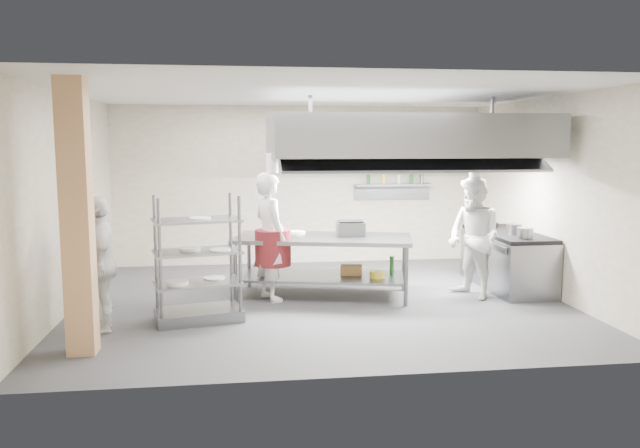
{
  "coord_description": "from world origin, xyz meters",
  "views": [
    {
      "loc": [
        -1.18,
        -8.84,
        2.31
      ],
      "look_at": [
        0.02,
        0.2,
        1.12
      ],
      "focal_mm": 35.0,
      "sensor_mm": 36.0,
      "label": 1
    }
  ],
  "objects": [
    {
      "name": "wicker_basket",
      "position": [
        0.51,
        0.31,
        0.39
      ],
      "size": [
        0.36,
        0.28,
        0.14
      ],
      "primitive_type": "cube",
      "rotation": [
        0.0,
        0.0,
        -0.19
      ],
      "color": "olive",
      "rests_on": "island_undershelf"
    },
    {
      "name": "chef_head",
      "position": [
        -0.72,
        0.2,
        0.94
      ],
      "size": [
        0.7,
        0.81,
        1.89
      ],
      "primitive_type": "imported",
      "rotation": [
        0.0,
        0.0,
        2.0
      ],
      "color": "silver",
      "rests_on": "floor"
    },
    {
      "name": "floor",
      "position": [
        0.0,
        0.0,
        0.0
      ],
      "size": [
        7.0,
        7.0,
        0.0
      ],
      "primitive_type": "plane",
      "color": "#333336",
      "rests_on": "ground"
    },
    {
      "name": "wall_right",
      "position": [
        3.5,
        0.0,
        1.5
      ],
      "size": [
        0.0,
        6.0,
        6.0
      ],
      "primitive_type": "plane",
      "rotation": [
        1.57,
        0.0,
        -1.57
      ],
      "color": "#9F947E",
      "rests_on": "ground"
    },
    {
      "name": "island",
      "position": [
        0.08,
        0.32,
        0.46
      ],
      "size": [
        2.81,
        1.67,
        0.91
      ],
      "primitive_type": null,
      "rotation": [
        0.0,
        0.0,
        -0.23
      ],
      "color": "slate",
      "rests_on": "floor"
    },
    {
      "name": "hood_strip_a",
      "position": [
        0.4,
        0.4,
        2.08
      ],
      "size": [
        1.6,
        0.12,
        0.04
      ],
      "primitive_type": "cube",
      "color": "white",
      "rests_on": "exhaust_hood"
    },
    {
      "name": "chef_line",
      "position": [
        2.28,
        -0.08,
        0.9
      ],
      "size": [
        0.96,
        1.07,
        1.81
      ],
      "primitive_type": "imported",
      "rotation": [
        0.0,
        0.0,
        -1.19
      ],
      "color": "silver",
      "rests_on": "floor"
    },
    {
      "name": "range_top",
      "position": [
        3.08,
        0.5,
        0.87
      ],
      "size": [
        0.78,
        1.96,
        0.06
      ],
      "primitive_type": "cube",
      "color": "black",
      "rests_on": "cooking_range"
    },
    {
      "name": "cooking_range",
      "position": [
        3.08,
        0.5,
        0.42
      ],
      "size": [
        0.8,
        2.0,
        0.84
      ],
      "primitive_type": "cube",
      "color": "slate",
      "rests_on": "floor"
    },
    {
      "name": "ceiling",
      "position": [
        0.0,
        0.0,
        3.0
      ],
      "size": [
        7.0,
        7.0,
        0.0
      ],
      "primitive_type": "plane",
      "rotation": [
        3.14,
        0.0,
        0.0
      ],
      "color": "silver",
      "rests_on": "wall_back"
    },
    {
      "name": "hood_strip_b",
      "position": [
        2.2,
        0.4,
        2.08
      ],
      "size": [
        1.6,
        0.12,
        0.04
      ],
      "primitive_type": "cube",
      "color": "white",
      "rests_on": "exhaust_hood"
    },
    {
      "name": "island_undershelf",
      "position": [
        0.08,
        0.32,
        0.3
      ],
      "size": [
        2.58,
        1.52,
        0.04
      ],
      "primitive_type": "cube",
      "rotation": [
        0.0,
        0.0,
        -0.23
      ],
      "color": "slate",
      "rests_on": "island"
    },
    {
      "name": "pass_rack",
      "position": [
        -1.71,
        -0.78,
        0.82
      ],
      "size": [
        1.21,
        0.86,
        1.64
      ],
      "primitive_type": null,
      "rotation": [
        0.0,
        0.0,
        0.22
      ],
      "color": "gray",
      "rests_on": "floor"
    },
    {
      "name": "wall_left",
      "position": [
        -3.5,
        0.0,
        1.5
      ],
      "size": [
        0.0,
        6.0,
        6.0
      ],
      "primitive_type": "plane",
      "rotation": [
        1.57,
        0.0,
        1.57
      ],
      "color": "#9F947E",
      "rests_on": "ground"
    },
    {
      "name": "wall_shelf",
      "position": [
        1.8,
        2.84,
        1.5
      ],
      "size": [
        1.5,
        0.28,
        0.04
      ],
      "primitive_type": "cube",
      "color": "gray",
      "rests_on": "wall_back"
    },
    {
      "name": "wall_back",
      "position": [
        0.0,
        3.0,
        1.5
      ],
      "size": [
        7.0,
        0.0,
        7.0
      ],
      "primitive_type": "plane",
      "rotation": [
        1.57,
        0.0,
        0.0
      ],
      "color": "#9F947E",
      "rests_on": "ground"
    },
    {
      "name": "plate_stack",
      "position": [
        -1.71,
        -0.78,
        0.53
      ],
      "size": [
        0.28,
        0.28,
        0.05
      ],
      "primitive_type": "cylinder",
      "color": "white",
      "rests_on": "pass_rack"
    },
    {
      "name": "exhaust_hood",
      "position": [
        1.3,
        0.4,
        2.4
      ],
      "size": [
        4.0,
        2.5,
        0.6
      ],
      "primitive_type": "cube",
      "color": "gray",
      "rests_on": "ceiling"
    },
    {
      "name": "stockpot",
      "position": [
        3.05,
        0.22,
        0.98
      ],
      "size": [
        0.24,
        0.24,
        0.16
      ],
      "primitive_type": "cylinder",
      "color": "gray",
      "rests_on": "range_top"
    },
    {
      "name": "column",
      "position": [
        -2.9,
        -1.9,
        1.5
      ],
      "size": [
        0.3,
        0.3,
        3.0
      ],
      "primitive_type": "cube",
      "color": "tan",
      "rests_on": "floor"
    },
    {
      "name": "chef_plating",
      "position": [
        -2.86,
        -1.04,
        0.83
      ],
      "size": [
        0.58,
        1.04,
        1.67
      ],
      "primitive_type": "imported",
      "rotation": [
        0.0,
        0.0,
        -1.38
      ],
      "color": "silver",
      "rests_on": "floor"
    },
    {
      "name": "island_worktop",
      "position": [
        0.08,
        0.32,
        0.88
      ],
      "size": [
        2.81,
        1.67,
        0.06
      ],
      "primitive_type": "cube",
      "rotation": [
        0.0,
        0.0,
        -0.23
      ],
      "color": "gray",
      "rests_on": "island"
    },
    {
      "name": "griddle",
      "position": [
        0.5,
        0.36,
        1.01
      ],
      "size": [
        0.43,
        0.34,
        0.2
      ],
      "primitive_type": "cube",
      "rotation": [
        0.0,
        0.0,
        -0.04
      ],
      "color": "slate",
      "rests_on": "island_worktop"
    }
  ]
}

